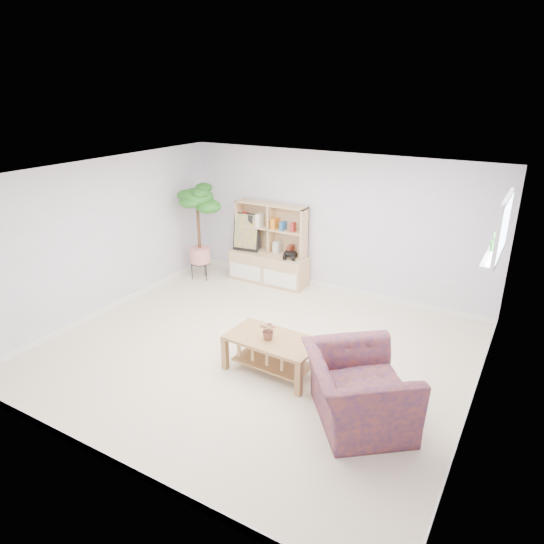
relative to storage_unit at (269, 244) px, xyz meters
The scene contains 14 objects.
floor 2.61m from the storage_unit, 63.37° to the right, with size 5.50×5.00×0.01m, color beige.
ceiling 3.01m from the storage_unit, 63.37° to the right, with size 5.50×5.00×0.01m, color white.
walls 2.55m from the storage_unit, 63.37° to the right, with size 5.51×5.01×2.40m.
baseboard 2.60m from the storage_unit, 63.37° to the right, with size 5.50×5.00×0.10m, color white, non-canonical shape.
window 4.38m from the storage_unit, 23.05° to the right, with size 0.10×0.98×0.68m, color white, non-canonical shape.
window_sill 4.24m from the storage_unit, 23.38° to the right, with size 0.14×1.00×0.04m, color white.
storage_unit is the anchor object (origin of this frame).
poster 0.49m from the storage_unit, behind, with size 0.50×0.12×0.70m, color yellow, non-canonical shape.
toy_truck 0.48m from the storage_unit, ahead, with size 0.29×0.20×0.16m, color black, non-canonical shape.
coffee_table 3.02m from the storage_unit, 58.56° to the right, with size 1.15×0.63×0.47m, color olive, non-canonical shape.
table_plant 3.00m from the storage_unit, 59.43° to the right, with size 0.22×0.19×0.24m, color #2F692D.
floor_tree 1.29m from the storage_unit, 157.04° to the right, with size 0.65×0.65×1.78m, color #1B6A1D, non-canonical shape.
armchair 4.07m from the storage_unit, 46.04° to the right, with size 1.18×1.02×0.87m, color navy.
sill_plant 4.23m from the storage_unit, 22.05° to the right, with size 0.13×0.10×0.23m, color #1B6A1D.
Camera 1 is at (3.09, -4.89, 3.41)m, focal length 32.00 mm.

